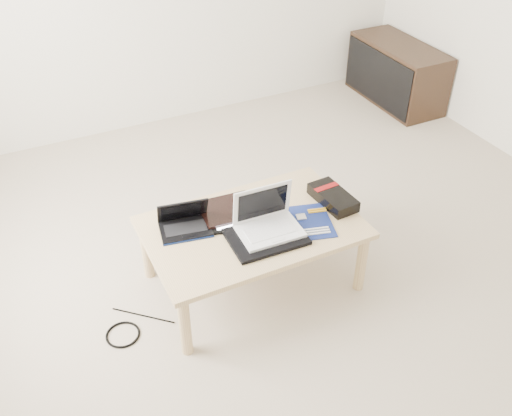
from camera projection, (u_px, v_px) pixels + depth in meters
name	position (u px, v px, depth m)	size (l,w,h in m)	color
ground	(297.00, 261.00, 3.32)	(4.00, 4.00, 0.00)	beige
coffee_table	(252.00, 232.00, 2.97)	(1.10, 0.70, 0.40)	tan
media_cabinet	(396.00, 73.00, 4.83)	(0.41, 0.90, 0.50)	#332015
book	(228.00, 210.00, 3.02)	(0.31, 0.26, 0.03)	black
netbook	(185.00, 223.00, 2.90)	(0.29, 0.23, 0.17)	black
tablet	(236.00, 220.00, 2.97)	(0.31, 0.27, 0.01)	black
remote	(270.00, 215.00, 3.00)	(0.12, 0.20, 0.02)	silver
neoprene_sleeve	(266.00, 237.00, 2.85)	(0.38, 0.28, 0.02)	black
white_laptop	(267.00, 221.00, 2.86)	(0.32, 0.23, 0.23)	white
motherboard	(309.00, 222.00, 2.96)	(0.30, 0.34, 0.01)	#0D1857
gpu_box	(333.00, 197.00, 3.09)	(0.16, 0.30, 0.06)	black
cable_coil	(237.00, 229.00, 2.91)	(0.09, 0.09, 0.01)	black
floor_cable_coil	(123.00, 335.00, 2.87)	(0.17, 0.17, 0.01)	black
floor_cable_trail	(143.00, 316.00, 2.97)	(0.01, 0.01, 0.35)	black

